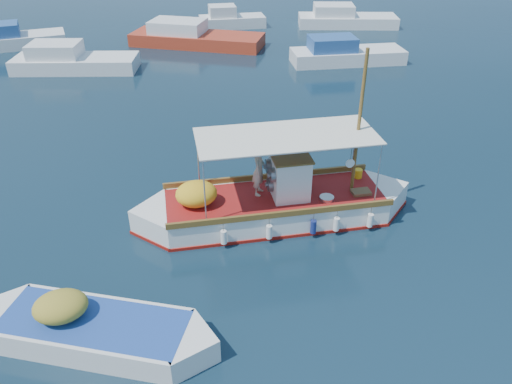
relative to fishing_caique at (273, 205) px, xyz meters
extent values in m
plane|color=black|center=(0.55, -0.46, -0.49)|extent=(160.00, 160.00, 0.00)
cube|color=white|center=(0.05, 0.00, -0.17)|extent=(6.92, 2.50, 1.00)
cube|color=white|center=(-3.37, 0.11, -0.17)|extent=(2.28, 2.28, 1.00)
cube|color=white|center=(3.47, -0.11, -0.17)|extent=(2.28, 2.28, 1.00)
cube|color=maroon|center=(0.05, 0.00, -0.48)|extent=(7.01, 2.58, 0.16)
cube|color=maroon|center=(0.05, 0.00, 0.31)|extent=(6.91, 2.32, 0.05)
cube|color=brown|center=(0.09, 1.15, 0.42)|extent=(6.94, 0.31, 0.18)
cube|color=brown|center=(0.01, -1.15, 0.42)|extent=(6.94, 0.31, 0.18)
cube|color=white|center=(0.51, -0.02, 1.01)|extent=(1.13, 1.22, 1.37)
cube|color=brown|center=(0.51, -0.02, 1.73)|extent=(1.23, 1.32, 0.05)
cylinder|color=slate|center=(-0.10, -0.29, 1.29)|extent=(0.22, 0.46, 0.46)
cylinder|color=slate|center=(-0.08, 0.29, 1.29)|extent=(0.22, 0.46, 0.46)
cylinder|color=slate|center=(-0.09, 0.00, 0.78)|extent=(0.22, 0.46, 0.46)
cylinder|color=brown|center=(2.61, -0.09, 2.61)|extent=(0.11, 0.11, 4.57)
cylinder|color=brown|center=(1.88, -0.06, 2.25)|extent=(1.64, 0.13, 0.07)
cylinder|color=silver|center=(-2.20, 1.07, 1.36)|extent=(0.04, 0.04, 2.05)
cylinder|color=silver|center=(-2.26, -0.93, 1.36)|extent=(0.04, 0.04, 2.05)
cylinder|color=silver|center=(3.00, 0.91, 1.36)|extent=(0.04, 0.04, 2.05)
cylinder|color=silver|center=(2.94, -1.10, 1.36)|extent=(0.04, 0.04, 2.05)
cube|color=silver|center=(0.37, -0.01, 2.40)|extent=(5.45, 2.36, 0.04)
ellipsoid|color=gold|center=(-2.41, 0.08, 0.71)|extent=(1.31, 1.13, 0.77)
cube|color=yellow|center=(1.25, 0.46, 0.51)|extent=(0.23, 0.17, 0.37)
cylinder|color=yellow|center=(3.08, 0.54, 0.48)|extent=(0.28, 0.28, 0.31)
cube|color=brown|center=(2.78, -0.46, 0.38)|extent=(0.61, 0.43, 0.11)
cylinder|color=#B2B2B2|center=(1.59, -0.56, 0.38)|extent=(0.47, 0.47, 0.11)
cylinder|color=white|center=(2.03, -1.03, 1.82)|extent=(0.27, 0.04, 0.27)
cylinder|color=white|center=(-1.82, -1.22, -0.08)|extent=(0.19, 0.19, 0.44)
cylinder|color=navy|center=(0.92, -1.31, -0.08)|extent=(0.19, 0.19, 0.44)
cylinder|color=white|center=(2.75, -1.37, -0.08)|extent=(0.19, 0.19, 0.44)
imported|color=beige|center=(-0.40, 0.29, 1.17)|extent=(0.62, 0.72, 1.67)
cube|color=white|center=(-5.34, -4.08, -0.26)|extent=(4.67, 3.34, 0.85)
cube|color=white|center=(-7.33, -3.18, -0.26)|extent=(1.55, 1.55, 0.85)
cube|color=white|center=(-3.35, -4.97, -0.26)|extent=(1.55, 1.55, 0.85)
cube|color=#204395|center=(-5.34, -4.08, 0.15)|extent=(4.59, 3.17, 0.05)
ellipsoid|color=#A7922F|center=(-6.03, -3.77, 0.48)|extent=(1.56, 1.45, 0.63)
cube|color=silver|center=(-7.39, 17.34, -0.19)|extent=(7.36, 3.79, 1.00)
cube|color=silver|center=(-8.42, 17.56, 0.71)|extent=(3.17, 2.57, 0.80)
cube|color=#AA321C|center=(0.16, 21.06, -0.19)|extent=(9.14, 6.36, 1.00)
cube|color=silver|center=(-1.03, 21.64, 0.71)|extent=(4.21, 3.68, 0.80)
cube|color=silver|center=(8.60, 15.22, -0.19)|extent=(6.93, 2.71, 1.00)
cube|color=#2A518C|center=(7.59, 15.30, 0.71)|extent=(2.85, 2.07, 0.80)
cube|color=silver|center=(12.07, 23.98, -0.19)|extent=(7.81, 4.30, 1.00)
cube|color=silver|center=(10.99, 24.25, 0.71)|extent=(3.40, 2.86, 0.80)
cube|color=silver|center=(-11.64, 23.38, -0.19)|extent=(6.41, 3.23, 1.00)
cube|color=silver|center=(3.41, 25.71, -0.19)|extent=(4.96, 2.17, 1.00)
cube|color=silver|center=(2.67, 25.74, 0.71)|extent=(2.02, 1.77, 0.80)
camera|label=1|loc=(-3.50, -12.93, 8.72)|focal=35.00mm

